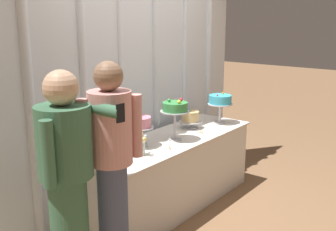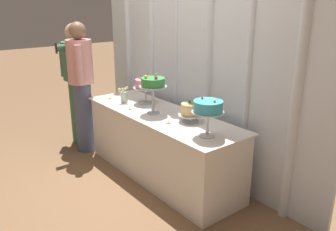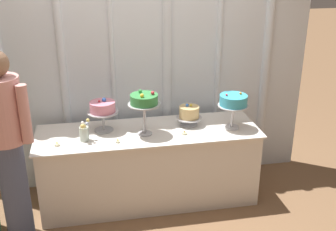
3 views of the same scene
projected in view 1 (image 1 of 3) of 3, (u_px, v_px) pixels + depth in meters
The scene contains 13 objects.
ground_plane at pixel (180, 207), 4.18m from camera, with size 24.00×24.00×0.00m, color #846042.
draped_curtain at pixel (139, 69), 4.17m from camera, with size 3.45×0.15×2.68m.
cake_table at pixel (172, 172), 4.15m from camera, with size 2.07×0.67×0.74m.
cake_display_leftmost at pixel (139, 124), 3.75m from camera, with size 0.28×0.28×0.32m.
cake_display_midleft at pixel (175, 109), 3.91m from camera, with size 0.29×0.29×0.42m.
cake_display_midright at pixel (190, 118), 4.38m from camera, with size 0.25×0.25×0.22m.
cake_display_rightmost at pixel (220, 101), 4.55m from camera, with size 0.28×0.28×0.35m.
flower_vase at pixel (141, 147), 3.53m from camera, with size 0.10×0.12×0.20m.
tealight_far_left at pixel (127, 163), 3.34m from camera, with size 0.05×0.05×0.04m.
tealight_near_left at pixel (169, 148), 3.71m from camera, with size 0.04×0.04×0.03m.
tealight_near_right at pixel (201, 132), 4.21m from camera, with size 0.05×0.05×0.04m.
guest_man_pink_jacket at pixel (111, 162), 2.91m from camera, with size 0.43×0.42×1.64m.
guest_girl_blue_dress at pixel (67, 177), 2.73m from camera, with size 0.50×0.59×1.61m.
Camera 1 is at (-3.07, -2.26, 1.95)m, focal length 42.96 mm.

